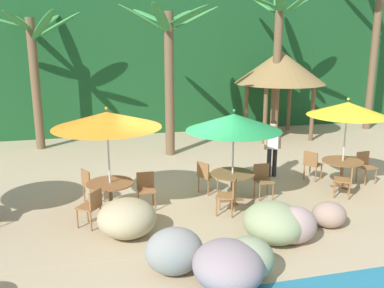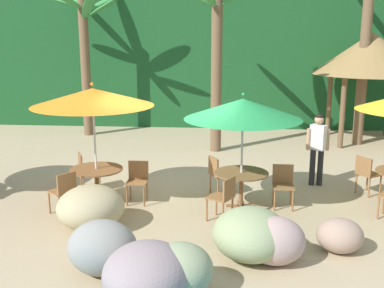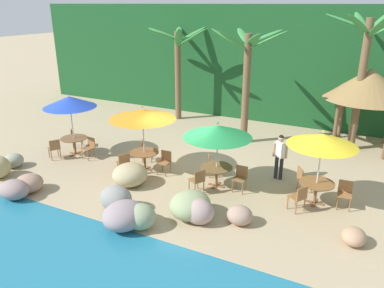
% 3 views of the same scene
% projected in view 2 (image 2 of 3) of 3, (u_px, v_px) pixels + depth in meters
% --- Properties ---
extents(ground_plane, '(120.00, 120.00, 0.00)m').
position_uv_depth(ground_plane, '(172.00, 199.00, 10.14)').
color(ground_plane, tan).
extents(terrace_deck, '(18.00, 5.20, 0.01)m').
position_uv_depth(terrace_deck, '(172.00, 199.00, 10.14)').
color(terrace_deck, tan).
rests_on(terrace_deck, ground).
extents(foliage_backdrop, '(28.00, 2.40, 6.00)m').
position_uv_depth(foliage_backdrop, '(199.00, 46.00, 18.17)').
color(foliage_backdrop, '#194C23').
rests_on(foliage_backdrop, ground).
extents(rock_seawall, '(15.31, 3.57, 0.84)m').
position_uv_depth(rock_seawall, '(41.00, 241.00, 7.24)').
color(rock_seawall, tan).
rests_on(rock_seawall, ground).
extents(umbrella_orange, '(2.47, 2.47, 2.53)m').
position_uv_depth(umbrella_orange, '(93.00, 97.00, 9.43)').
color(umbrella_orange, silver).
rests_on(umbrella_orange, ground).
extents(dining_table_orange, '(1.10, 1.10, 0.74)m').
position_uv_depth(dining_table_orange, '(96.00, 174.00, 9.81)').
color(dining_table_orange, brown).
rests_on(dining_table_orange, ground).
extents(chair_orange_seaward, '(0.42, 0.43, 0.87)m').
position_uv_depth(chair_orange_seaward, '(138.00, 179.00, 9.85)').
color(chair_orange_seaward, olive).
rests_on(chair_orange_seaward, ground).
extents(chair_orange_inland, '(0.57, 0.57, 0.87)m').
position_uv_depth(chair_orange_inland, '(86.00, 169.00, 10.57)').
color(chair_orange_inland, olive).
rests_on(chair_orange_inland, ground).
extents(chair_orange_left, '(0.59, 0.59, 0.87)m').
position_uv_depth(chair_orange_left, '(64.00, 190.00, 9.15)').
color(chair_orange_left, olive).
rests_on(chair_orange_left, ground).
extents(umbrella_green, '(2.33, 2.33, 2.36)m').
position_uv_depth(umbrella_green, '(243.00, 109.00, 9.21)').
color(umbrella_green, silver).
rests_on(umbrella_green, ground).
extents(dining_table_green, '(1.10, 1.10, 0.74)m').
position_uv_depth(dining_table_green, '(241.00, 178.00, 9.54)').
color(dining_table_green, brown).
rests_on(dining_table_green, ground).
extents(chair_green_seaward, '(0.42, 0.43, 0.87)m').
position_uv_depth(chair_green_seaward, '(283.00, 183.00, 9.58)').
color(chair_green_seaward, olive).
rests_on(chair_green_seaward, ground).
extents(chair_green_inland, '(0.58, 0.57, 0.87)m').
position_uv_depth(chair_green_inland, '(218.00, 173.00, 10.28)').
color(chair_green_inland, olive).
rests_on(chair_green_inland, ground).
extents(chair_green_left, '(0.58, 0.58, 0.87)m').
position_uv_depth(chair_green_left, '(224.00, 196.00, 8.83)').
color(chair_green_left, olive).
rests_on(chair_green_left, ground).
extents(chair_yellow_inland, '(0.59, 0.59, 0.87)m').
position_uv_depth(chair_yellow_inland, '(366.00, 172.00, 10.29)').
color(chair_yellow_inland, olive).
rests_on(chair_yellow_inland, ground).
extents(palm_tree_nearest, '(3.58, 3.49, 4.94)m').
position_uv_depth(palm_tree_nearest, '(84.00, 35.00, 15.75)').
color(palm_tree_nearest, brown).
rests_on(palm_tree_nearest, ground).
extents(palm_tree_second, '(3.39, 3.12, 5.07)m').
position_uv_depth(palm_tree_second, '(217.00, 33.00, 13.46)').
color(palm_tree_second, brown).
rests_on(palm_tree_second, ground).
extents(palm_tree_third, '(3.42, 3.28, 5.74)m').
position_uv_depth(palm_tree_third, '(367.00, 19.00, 14.27)').
color(palm_tree_third, brown).
rests_on(palm_tree_third, ground).
extents(palapa_hut, '(3.64, 3.64, 3.51)m').
position_uv_depth(palapa_hut, '(371.00, 54.00, 14.87)').
color(palapa_hut, brown).
rests_on(palapa_hut, ground).
extents(waiter_in_white, '(0.52, 0.36, 1.70)m').
position_uv_depth(waiter_in_white, '(318.00, 144.00, 10.84)').
color(waiter_in_white, '#232328').
rests_on(waiter_in_white, ground).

